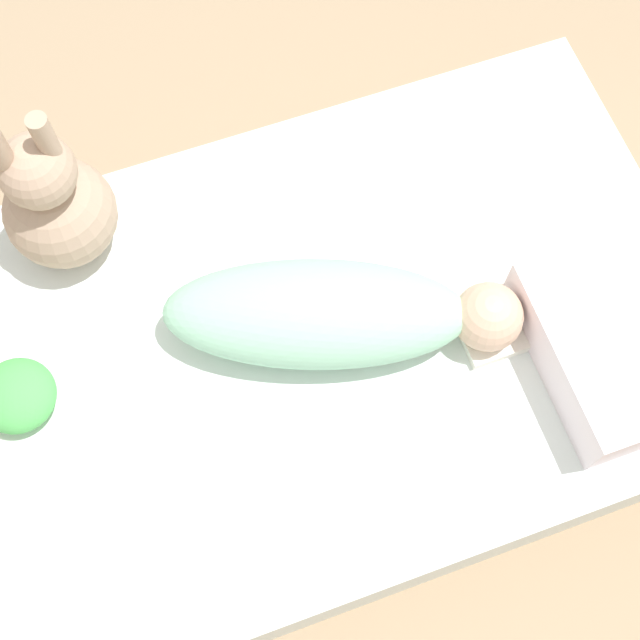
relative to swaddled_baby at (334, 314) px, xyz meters
The scene contains 6 objects.
ground_plane 0.30m from the swaddled_baby, ahead, with size 12.00×12.00×0.00m, color #9E8466.
bed_mattress 0.18m from the swaddled_baby, ahead, with size 1.28×0.83×0.23m.
burp_cloth 0.31m from the swaddled_baby, 166.64° to the left, with size 0.20×0.15×0.02m.
swaddled_baby is the anchor object (origin of this frame).
bunny_plush 0.48m from the swaddled_baby, 40.33° to the right, with size 0.18×0.18×0.34m.
turtle_plush 0.52m from the swaddled_baby, ahead, with size 0.16×0.13×0.07m.
Camera 1 is at (0.18, 0.50, 1.61)m, focal length 50.00 mm.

